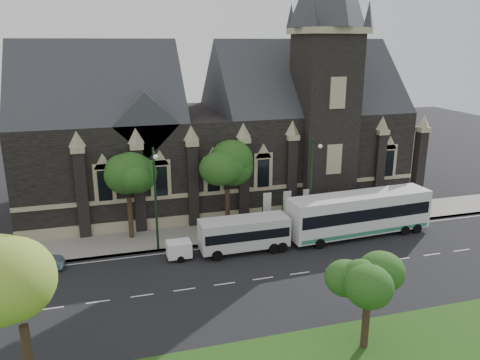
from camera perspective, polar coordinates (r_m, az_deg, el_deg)
name	(u,v)px	position (r m, az deg, el deg)	size (l,w,h in m)	color
ground	(225,284)	(35.76, -1.88, -12.41)	(160.00, 160.00, 0.00)	black
sidewalk	(199,235)	(44.10, -4.97, -6.57)	(80.00, 5.00, 0.15)	gray
museum	(227,128)	(51.61, -1.64, 6.27)	(40.00, 17.70, 29.90)	black
tree_park_near	(24,284)	(24.53, -24.58, -11.34)	(4.42, 4.42, 8.56)	black
tree_park_east	(371,274)	(28.17, 15.48, -10.82)	(3.40, 3.40, 6.28)	black
tree_walk_right	(229,169)	(44.02, -1.36, 1.36)	(4.08, 4.08, 7.80)	black
tree_walk_left	(130,177)	(42.72, -13.12, 0.35)	(3.91, 3.91, 7.64)	black
street_lamp_near	(312,181)	(43.17, 8.64, -0.10)	(0.36, 1.88, 9.00)	black
street_lamp_mid	(156,194)	(39.57, -10.14, -1.70)	(0.36, 1.88, 9.00)	black
banner_flag_left	(265,206)	(44.35, 3.09, -3.19)	(0.90, 0.10, 4.00)	black
banner_flag_center	(285,204)	(45.01, 5.50, -2.95)	(0.90, 0.10, 4.00)	black
banner_flag_right	(305,202)	(45.76, 7.83, -2.70)	(0.90, 0.10, 4.00)	black
tour_coach	(360,213)	(44.57, 14.21, -3.90)	(13.76, 3.79, 3.97)	silver
shuttle_bus	(244,233)	(40.20, 0.52, -6.35)	(7.60, 2.71, 2.92)	silver
box_trailer	(179,249)	(39.45, -7.37, -8.26)	(2.85, 1.67, 1.52)	white
sedan	(36,262)	(40.59, -23.42, -9.11)	(1.44, 4.13, 1.36)	slate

